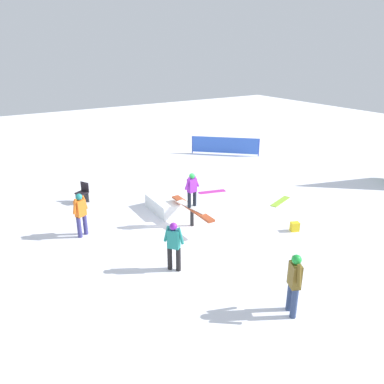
# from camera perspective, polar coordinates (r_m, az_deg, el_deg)

# --- Properties ---
(ground_plane) EXTENTS (60.00, 60.00, 0.00)m
(ground_plane) POSITION_cam_1_polar(r_m,az_deg,el_deg) (14.14, 0.00, -5.13)
(ground_plane) COLOR white
(rail_feature) EXTENTS (2.68, 0.36, 0.76)m
(rail_feature) POSITION_cam_1_polar(r_m,az_deg,el_deg) (13.87, 0.00, -2.73)
(rail_feature) COLOR black
(rail_feature) RESTS_ON ground
(snow_kicker_ramp) EXTENTS (1.85, 1.56, 0.54)m
(snow_kicker_ramp) POSITION_cam_1_polar(r_m,az_deg,el_deg) (15.41, -3.28, -1.75)
(snow_kicker_ramp) COLOR white
(snow_kicker_ramp) RESTS_ON ground
(main_rider_on_rail) EXTENTS (1.54, 0.67, 1.32)m
(main_rider_on_rail) POSITION_cam_1_polar(r_m,az_deg,el_deg) (13.58, 0.00, 0.14)
(main_rider_on_rail) COLOR white
(main_rider_on_rail) RESTS_ON rail_feature
(bystander_orange) EXTENTS (0.38, 0.63, 1.60)m
(bystander_orange) POSITION_cam_1_polar(r_m,az_deg,el_deg) (13.60, -16.60, -3.01)
(bystander_orange) COLOR navy
(bystander_orange) RESTS_ON ground
(bystander_brown) EXTENTS (0.65, 0.38, 1.68)m
(bystander_brown) POSITION_cam_1_polar(r_m,az_deg,el_deg) (9.69, 15.30, -13.01)
(bystander_brown) COLOR navy
(bystander_brown) RESTS_ON ground
(bystander_teal) EXTENTS (0.55, 0.48, 1.56)m
(bystander_teal) POSITION_cam_1_polar(r_m,az_deg,el_deg) (11.10, -2.79, -7.90)
(bystander_teal) COLOR black
(bystander_teal) RESTS_ON ground
(loose_snowboard_magenta) EXTENTS (0.60, 1.29, 0.02)m
(loose_snowboard_magenta) POSITION_cam_1_polar(r_m,az_deg,el_deg) (17.37, 3.08, 0.05)
(loose_snowboard_magenta) COLOR #C52AA2
(loose_snowboard_magenta) RESTS_ON ground
(loose_snowboard_lime) EXTENTS (0.74, 1.41, 0.02)m
(loose_snowboard_lime) POSITION_cam_1_polar(r_m,az_deg,el_deg) (16.71, 13.31, -1.40)
(loose_snowboard_lime) COLOR #95CE33
(loose_snowboard_lime) RESTS_ON ground
(folding_chair) EXTENTS (0.59, 0.59, 0.88)m
(folding_chair) POSITION_cam_1_polar(r_m,az_deg,el_deg) (16.72, -16.30, -0.20)
(folding_chair) COLOR #3F3F44
(folding_chair) RESTS_ON ground
(backpack_on_snow) EXTENTS (0.31, 0.36, 0.34)m
(backpack_on_snow) POSITION_cam_1_polar(r_m,az_deg,el_deg) (14.18, 15.39, -5.11)
(backpack_on_snow) COLOR yellow
(backpack_on_snow) RESTS_ON ground
(safety_fence) EXTENTS (2.86, 3.10, 1.10)m
(safety_fence) POSITION_cam_1_polar(r_m,az_deg,el_deg) (23.43, 5.07, 7.11)
(safety_fence) COLOR blue
(safety_fence) RESTS_ON ground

